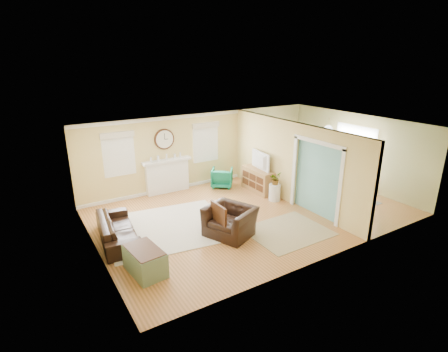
{
  "coord_description": "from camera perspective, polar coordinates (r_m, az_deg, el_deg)",
  "views": [
    {
      "loc": [
        -5.78,
        -7.79,
        4.43
      ],
      "look_at": [
        -0.8,
        0.3,
        1.2
      ],
      "focal_mm": 28.0,
      "sensor_mm": 36.0,
      "label": 1
    }
  ],
  "objects": [
    {
      "name": "tv",
      "position": [
        11.93,
        5.57,
        2.51
      ],
      "size": [
        0.24,
        1.07,
        0.61
      ],
      "primitive_type": "imported",
      "rotation": [
        0.0,
        0.0,
        1.47
      ],
      "color": "black",
      "rests_on": "credenza"
    },
    {
      "name": "pendant",
      "position": [
        11.95,
        16.64,
        7.25
      ],
      "size": [
        0.3,
        0.3,
        0.55
      ],
      "color": "gold",
      "rests_on": "ceiling"
    },
    {
      "name": "eames_chair",
      "position": [
        9.18,
        0.99,
        -7.38
      ],
      "size": [
        1.43,
        1.51,
        0.77
      ],
      "primitive_type": "imported",
      "rotation": [
        0.0,
        0.0,
        -1.15
      ],
      "color": "black",
      "rests_on": "floor"
    },
    {
      "name": "garden_stool",
      "position": [
        11.47,
        8.26,
        -2.66
      ],
      "size": [
        0.37,
        0.37,
        0.55
      ],
      "primitive_type": "cylinder",
      "color": "white",
      "rests_on": "floor"
    },
    {
      "name": "french_doors",
      "position": [
        13.28,
        20.44,
        3.06
      ],
      "size": [
        0.06,
        1.7,
        2.2
      ],
      "color": "white",
      "rests_on": "ground"
    },
    {
      "name": "wall_clock",
      "position": [
        11.86,
        -9.72,
        5.95
      ],
      "size": [
        0.7,
        0.07,
        0.7
      ],
      "color": "#482810",
      "rests_on": "wall_back"
    },
    {
      "name": "potted_plant",
      "position": [
        11.31,
        8.37,
        -0.42
      ],
      "size": [
        0.46,
        0.44,
        0.4
      ],
      "primitive_type": "imported",
      "rotation": [
        0.0,
        0.0,
        0.43
      ],
      "color": "#337F33",
      "rests_on": "garden_stool"
    },
    {
      "name": "trunk",
      "position": [
        7.91,
        -12.78,
        -13.35
      ],
      "size": [
        0.72,
        1.06,
        0.57
      ],
      "color": "slate",
      "rests_on": "floor"
    },
    {
      "name": "window_left",
      "position": [
        11.43,
        -16.86,
        3.93
      ],
      "size": [
        1.05,
        0.13,
        1.42
      ],
      "color": "white",
      "rests_on": "wall_back"
    },
    {
      "name": "wall_left",
      "position": [
        8.5,
        -20.7,
        -4.13
      ],
      "size": [
        0.02,
        6.0,
        2.6
      ],
      "primitive_type": "cube",
      "color": "#D3B769",
      "rests_on": "ground"
    },
    {
      "name": "credenza",
      "position": [
        12.16,
        5.53,
        -0.67
      ],
      "size": [
        0.46,
        1.36,
        0.8
      ],
      "color": "#9D7441",
      "rests_on": "floor"
    },
    {
      "name": "green_chair",
      "position": [
        12.55,
        -0.33,
        -0.26
      ],
      "size": [
        1.02,
        1.03,
        0.67
      ],
      "primitive_type": "imported",
      "rotation": [
        0.0,
        0.0,
        2.49
      ],
      "color": "#017040",
      "rests_on": "floor"
    },
    {
      "name": "rug_jute",
      "position": [
        9.64,
        10.35,
        -8.88
      ],
      "size": [
        2.1,
        1.72,
        0.01
      ],
      "primitive_type": "cube",
      "rotation": [
        0.0,
        0.0,
        0.0
      ],
      "color": "tan",
      "rests_on": "floor"
    },
    {
      "name": "rug_grey",
      "position": [
        12.24,
        15.73,
        -3.14
      ],
      "size": [
        2.34,
        2.93,
        0.01
      ],
      "primitive_type": "cube",
      "color": "slate",
      "rests_on": "floor"
    },
    {
      "name": "dining_table",
      "position": [
        12.14,
        15.85,
        -1.88
      ],
      "size": [
        0.96,
        1.69,
        0.59
      ],
      "primitive_type": "imported",
      "rotation": [
        0.0,
        0.0,
        1.55
      ],
      "color": "#482810",
      "rests_on": "floor"
    },
    {
      "name": "dining_chair_s",
      "position": [
        11.37,
        20.13,
        -2.42
      ],
      "size": [
        0.45,
        0.45,
        0.92
      ],
      "color": "slate",
      "rests_on": "floor"
    },
    {
      "name": "fireplace",
      "position": [
        12.12,
        -9.25,
        0.09
      ],
      "size": [
        1.7,
        0.3,
        1.17
      ],
      "color": "white",
      "rests_on": "ground"
    },
    {
      "name": "wall_back",
      "position": [
        12.64,
        -3.33,
        4.41
      ],
      "size": [
        9.0,
        0.02,
        2.6
      ],
      "primitive_type": "cube",
      "color": "#D3B769",
      "rests_on": "ground"
    },
    {
      "name": "sofa",
      "position": [
        9.34,
        -17.0,
        -8.29
      ],
      "size": [
        1.07,
        2.21,
        0.62
      ],
      "primitive_type": "imported",
      "rotation": [
        0.0,
        0.0,
        1.46
      ],
      "color": "black",
      "rests_on": "floor"
    },
    {
      "name": "window_right",
      "position": [
        12.53,
        -3.06,
        5.98
      ],
      "size": [
        1.05,
        0.13,
        1.42
      ],
      "color": "white",
      "rests_on": "wall_back"
    },
    {
      "name": "ceiling",
      "position": [
        9.87,
        4.92,
        8.02
      ],
      "size": [
        9.0,
        6.0,
        0.02
      ],
      "primitive_type": "cube",
      "color": "white",
      "rests_on": "wall_back"
    },
    {
      "name": "dining_chair_n",
      "position": [
        12.74,
        12.11,
        0.56
      ],
      "size": [
        0.51,
        0.51,
        0.91
      ],
      "color": "slate",
      "rests_on": "floor"
    },
    {
      "name": "wall_front",
      "position": [
        8.13,
        17.3,
        -4.77
      ],
      "size": [
        9.0,
        0.02,
        2.6
      ],
      "primitive_type": "cube",
      "color": "#D3B769",
      "rests_on": "ground"
    },
    {
      "name": "dining_chair_e",
      "position": [
        12.52,
        17.81,
        -0.4
      ],
      "size": [
        0.43,
        0.43,
        0.87
      ],
      "color": "slate",
      "rests_on": "floor"
    },
    {
      "name": "partition",
      "position": [
        11.3,
        10.09,
        2.71
      ],
      "size": [
        0.17,
        6.0,
        2.6
      ],
      "color": "#D3B769",
      "rests_on": "ground"
    },
    {
      "name": "wall_right",
      "position": [
        13.27,
        20.66,
        3.92
      ],
      "size": [
        0.02,
        6.0,
        2.6
      ],
      "primitive_type": "cube",
      "color": "#D3B769",
      "rests_on": "ground"
    },
    {
      "name": "rug_cream",
      "position": [
        9.82,
        -9.07,
        -8.24
      ],
      "size": [
        3.56,
        3.19,
        0.02
      ],
      "primitive_type": "cube",
      "rotation": [
        0.0,
        0.0,
        -0.14
      ],
      "color": "beige",
      "rests_on": "floor"
    },
    {
      "name": "dining_chair_w",
      "position": [
        11.6,
        14.03,
        -1.4
      ],
      "size": [
        0.47,
        0.47,
        0.92
      ],
      "color": "white",
      "rests_on": "floor"
    },
    {
      "name": "floor",
      "position": [
        10.66,
        4.53,
        -5.83
      ],
      "size": [
        9.0,
        9.0,
        0.0
      ],
      "primitive_type": "plane",
      "color": "brown",
      "rests_on": "ground"
    }
  ]
}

